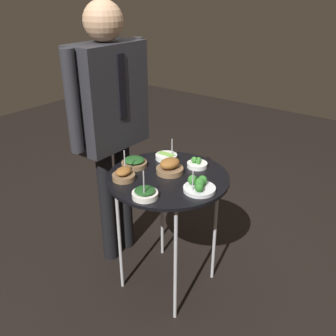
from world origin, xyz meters
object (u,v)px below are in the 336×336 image
(bowl_spinach_mid_left, at_px, (145,193))
(waiter_figure, at_px, (109,109))
(bowl_broccoli_center, at_px, (199,186))
(bowl_roast_front_center, at_px, (170,167))
(bowl_spinach_mid_right, at_px, (134,163))
(bowl_broccoli_front_left, at_px, (197,164))
(bowl_roast_front_right, at_px, (124,175))
(serving_cart, at_px, (168,185))
(bowl_asparagus_far_rim, at_px, (166,156))

(bowl_spinach_mid_left, height_order, waiter_figure, waiter_figure)
(bowl_broccoli_center, bearing_deg, bowl_roast_front_center, 73.45)
(bowl_broccoli_center, height_order, bowl_spinach_mid_right, bowl_broccoli_center)
(bowl_broccoli_front_left, distance_m, bowl_spinach_mid_right, 0.37)
(bowl_broccoli_center, distance_m, bowl_spinach_mid_right, 0.46)
(bowl_roast_front_right, distance_m, bowl_spinach_mid_left, 0.23)
(bowl_spinach_mid_left, distance_m, waiter_figure, 0.66)
(bowl_broccoli_front_left, bearing_deg, waiter_figure, 105.87)
(bowl_roast_front_right, height_order, bowl_spinach_mid_left, bowl_spinach_mid_left)
(serving_cart, distance_m, waiter_figure, 0.59)
(bowl_spinach_mid_left, bearing_deg, bowl_roast_front_center, 12.62)
(bowl_broccoli_center, bearing_deg, waiter_figure, 83.80)
(bowl_spinach_mid_left, bearing_deg, bowl_broccoli_center, -38.28)
(bowl_spinach_mid_left, height_order, bowl_spinach_mid_right, bowl_spinach_mid_left)
(bowl_spinach_mid_right, distance_m, waiter_figure, 0.36)
(bowl_roast_front_right, relative_size, bowl_asparagus_far_rim, 1.18)
(bowl_roast_front_center, relative_size, bowl_broccoli_front_left, 1.30)
(bowl_asparagus_far_rim, bearing_deg, bowl_broccoli_center, -119.50)
(bowl_spinach_mid_right, height_order, waiter_figure, waiter_figure)
(bowl_roast_front_center, distance_m, waiter_figure, 0.52)
(bowl_broccoli_center, bearing_deg, bowl_spinach_mid_right, 88.26)
(bowl_spinach_mid_right, bearing_deg, bowl_spinach_mid_left, -129.89)
(bowl_roast_front_right, distance_m, bowl_roast_front_center, 0.27)
(serving_cart, bearing_deg, bowl_spinach_mid_left, -169.13)
(serving_cart, relative_size, bowl_spinach_mid_left, 4.60)
(bowl_spinach_mid_left, xyz_separation_m, bowl_spinach_mid_right, (0.24, 0.28, 0.00))
(bowl_roast_front_right, relative_size, bowl_broccoli_front_left, 1.32)
(serving_cart, height_order, bowl_spinach_mid_right, bowl_spinach_mid_right)
(serving_cart, bearing_deg, bowl_broccoli_front_left, -18.14)
(bowl_spinach_mid_right, xyz_separation_m, waiter_figure, (0.06, 0.24, 0.26))
(bowl_asparagus_far_rim, distance_m, waiter_figure, 0.45)
(serving_cart, relative_size, waiter_figure, 0.46)
(bowl_spinach_mid_left, relative_size, bowl_broccoli_front_left, 1.40)
(bowl_broccoli_center, relative_size, bowl_broccoli_front_left, 1.42)
(waiter_figure, bearing_deg, bowl_asparagus_far_rim, -67.78)
(bowl_spinach_mid_left, xyz_separation_m, waiter_figure, (0.30, 0.52, 0.26))
(serving_cart, distance_m, bowl_spinach_mid_left, 0.27)
(bowl_roast_front_right, height_order, bowl_spinach_mid_right, bowl_roast_front_right)
(serving_cart, xyz_separation_m, bowl_broccoli_center, (-0.03, -0.23, 0.08))
(bowl_asparagus_far_rim, height_order, bowl_broccoli_front_left, bowl_asparagus_far_rim)
(bowl_spinach_mid_left, relative_size, waiter_figure, 0.10)
(serving_cart, xyz_separation_m, bowl_roast_front_right, (-0.18, 0.17, 0.09))
(waiter_figure, bearing_deg, bowl_roast_front_center, -90.52)
(bowl_broccoli_front_left, bearing_deg, bowl_asparagus_far_rim, 95.18)
(bowl_roast_front_center, height_order, bowl_spinach_mid_left, bowl_spinach_mid_left)
(waiter_figure, bearing_deg, bowl_broccoli_center, -96.20)
(bowl_broccoli_front_left, height_order, waiter_figure, waiter_figure)
(bowl_broccoli_center, distance_m, bowl_spinach_mid_left, 0.28)
(bowl_broccoli_center, distance_m, waiter_figure, 0.75)
(bowl_roast_front_right, distance_m, bowl_broccoli_center, 0.42)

